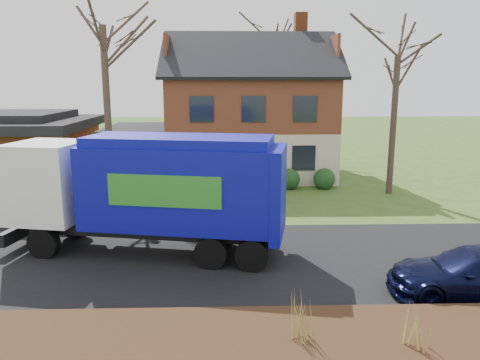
{
  "coord_description": "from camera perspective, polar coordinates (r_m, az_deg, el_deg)",
  "views": [
    {
      "loc": [
        0.59,
        -13.41,
        5.33
      ],
      "look_at": [
        1.08,
        2.5,
        1.99
      ],
      "focal_mm": 35.0,
      "sensor_mm": 36.0,
      "label": 1
    }
  ],
  "objects": [
    {
      "name": "ground",
      "position": [
        14.44,
        -4.04,
        -9.83
      ],
      "size": [
        120.0,
        120.0,
        0.0
      ],
      "primitive_type": "plane",
      "color": "#334F1A",
      "rests_on": "ground"
    },
    {
      "name": "road",
      "position": [
        14.44,
        -4.04,
        -9.79
      ],
      "size": [
        80.0,
        7.0,
        0.02
      ],
      "primitive_type": "cube",
      "color": "black",
      "rests_on": "ground"
    },
    {
      "name": "mulch_verge",
      "position": [
        9.64,
        -5.34,
        -20.7
      ],
      "size": [
        80.0,
        3.5,
        0.3
      ],
      "primitive_type": "cube",
      "color": "#311F10",
      "rests_on": "ground"
    },
    {
      "name": "main_house",
      "position": [
        27.36,
        0.12,
        9.14
      ],
      "size": [
        12.95,
        8.95,
        9.26
      ],
      "color": "beige",
      "rests_on": "ground"
    },
    {
      "name": "ranch_house",
      "position": [
        29.47,
        -27.11,
        3.7
      ],
      "size": [
        9.8,
        8.2,
        3.7
      ],
      "color": "#984521",
      "rests_on": "ground"
    },
    {
      "name": "garbage_truck",
      "position": [
        14.72,
        -10.72,
        -0.8
      ],
      "size": [
        9.02,
        3.95,
        3.74
      ],
      "rotation": [
        0.0,
        0.0,
        -0.19
      ],
      "color": "black",
      "rests_on": "ground"
    },
    {
      "name": "silver_sedan",
      "position": [
        19.66,
        -23.5,
        -2.54
      ],
      "size": [
        4.83,
        2.03,
        1.55
      ],
      "primitive_type": "imported",
      "rotation": [
        0.0,
        0.0,
        1.49
      ],
      "color": "#94979B",
      "rests_on": "ground"
    },
    {
      "name": "navy_wagon",
      "position": [
        13.37,
        26.8,
        -10.09
      ],
      "size": [
        4.43,
        2.06,
        1.25
      ],
      "primitive_type": "imported",
      "rotation": [
        0.0,
        0.0,
        -1.64
      ],
      "color": "black",
      "rests_on": "ground"
    },
    {
      "name": "tree_front_east",
      "position": [
        23.54,
        18.87,
        16.67
      ],
      "size": [
        3.34,
        3.34,
        9.29
      ],
      "color": "#403026",
      "rests_on": "ground"
    },
    {
      "name": "tree_back",
      "position": [
        35.81,
        4.09,
        18.52
      ],
      "size": [
        3.6,
        3.6,
        11.4
      ],
      "color": "#392C22",
      "rests_on": "ground"
    },
    {
      "name": "grass_clump_mid",
      "position": [
        9.77,
        7.58,
        -15.7
      ],
      "size": [
        0.38,
        0.31,
        1.05
      ],
      "color": "olive",
      "rests_on": "mulch_verge"
    },
    {
      "name": "grass_clump_east",
      "position": [
        9.96,
        20.73,
        -16.39
      ],
      "size": [
        0.36,
        0.29,
        0.89
      ],
      "color": "#A8924A",
      "rests_on": "mulch_verge"
    }
  ]
}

